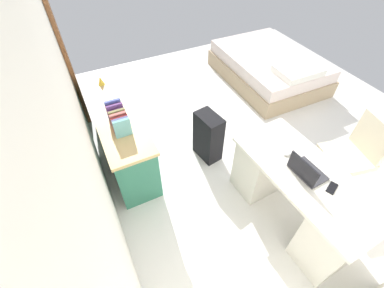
{
  "coord_description": "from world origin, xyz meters",
  "views": [
    {
      "loc": [
        -2.12,
        1.87,
        2.65
      ],
      "look_at": [
        -0.35,
        1.0,
        0.6
      ],
      "focal_mm": 24.55,
      "sensor_mm": 36.0,
      "label": 1
    }
  ],
  "objects_px": {
    "desk": "(297,195)",
    "laptop": "(306,171)",
    "bed": "(269,67)",
    "cell_phone_near_laptop": "(332,188)",
    "office_chair": "(349,158)",
    "figurine_small": "(101,81)",
    "suitcase_black": "(208,137)",
    "credenza": "(119,132)",
    "computer_mouse": "(288,153)"
  },
  "relations": [
    {
      "from": "suitcase_black",
      "to": "figurine_small",
      "type": "xyz_separation_m",
      "value": [
        1.07,
        0.99,
        0.48
      ]
    },
    {
      "from": "desk",
      "to": "laptop",
      "type": "height_order",
      "value": "laptop"
    },
    {
      "from": "computer_mouse",
      "to": "figurine_small",
      "type": "bearing_deg",
      "value": 31.56
    },
    {
      "from": "bed",
      "to": "figurine_small",
      "type": "bearing_deg",
      "value": 91.52
    },
    {
      "from": "figurine_small",
      "to": "office_chair",
      "type": "bearing_deg",
      "value": -134.36
    },
    {
      "from": "figurine_small",
      "to": "laptop",
      "type": "bearing_deg",
      "value": -149.36
    },
    {
      "from": "figurine_small",
      "to": "bed",
      "type": "bearing_deg",
      "value": -88.48
    },
    {
      "from": "credenza",
      "to": "suitcase_black",
      "type": "distance_m",
      "value": 1.13
    },
    {
      "from": "figurine_small",
      "to": "suitcase_black",
      "type": "bearing_deg",
      "value": -137.2
    },
    {
      "from": "bed",
      "to": "suitcase_black",
      "type": "height_order",
      "value": "suitcase_black"
    },
    {
      "from": "cell_phone_near_laptop",
      "to": "desk",
      "type": "bearing_deg",
      "value": -4.63
    },
    {
      "from": "computer_mouse",
      "to": "cell_phone_near_laptop",
      "type": "relative_size",
      "value": 0.74
    },
    {
      "from": "credenza",
      "to": "suitcase_black",
      "type": "height_order",
      "value": "credenza"
    },
    {
      "from": "desk",
      "to": "cell_phone_near_laptop",
      "type": "bearing_deg",
      "value": -160.88
    },
    {
      "from": "desk",
      "to": "computer_mouse",
      "type": "relative_size",
      "value": 14.71
    },
    {
      "from": "suitcase_black",
      "to": "laptop",
      "type": "xyz_separation_m",
      "value": [
        -1.17,
        -0.34,
        0.46
      ]
    },
    {
      "from": "laptop",
      "to": "desk",
      "type": "bearing_deg",
      "value": -107.68
    },
    {
      "from": "desk",
      "to": "credenza",
      "type": "relative_size",
      "value": 0.82
    },
    {
      "from": "laptop",
      "to": "computer_mouse",
      "type": "height_order",
      "value": "laptop"
    },
    {
      "from": "laptop",
      "to": "office_chair",
      "type": "bearing_deg",
      "value": -84.03
    },
    {
      "from": "office_chair",
      "to": "suitcase_black",
      "type": "relative_size",
      "value": 1.42
    },
    {
      "from": "office_chair",
      "to": "figurine_small",
      "type": "relative_size",
      "value": 8.55
    },
    {
      "from": "office_chair",
      "to": "laptop",
      "type": "bearing_deg",
      "value": 95.97
    },
    {
      "from": "desk",
      "to": "laptop",
      "type": "xyz_separation_m",
      "value": [
        0.01,
        0.04,
        0.4
      ]
    },
    {
      "from": "desk",
      "to": "bed",
      "type": "bearing_deg",
      "value": -32.41
    },
    {
      "from": "office_chair",
      "to": "credenza",
      "type": "bearing_deg",
      "value": 53.68
    },
    {
      "from": "credenza",
      "to": "figurine_small",
      "type": "xyz_separation_m",
      "value": [
        0.54,
        0.0,
        0.43
      ]
    },
    {
      "from": "computer_mouse",
      "to": "figurine_small",
      "type": "relative_size",
      "value": 0.91
    },
    {
      "from": "desk",
      "to": "computer_mouse",
      "type": "distance_m",
      "value": 0.46
    },
    {
      "from": "desk",
      "to": "suitcase_black",
      "type": "bearing_deg",
      "value": 17.49
    },
    {
      "from": "office_chair",
      "to": "computer_mouse",
      "type": "bearing_deg",
      "value": 78.56
    },
    {
      "from": "suitcase_black",
      "to": "bed",
      "type": "bearing_deg",
      "value": -67.6
    },
    {
      "from": "suitcase_black",
      "to": "figurine_small",
      "type": "bearing_deg",
      "value": 33.42
    },
    {
      "from": "bed",
      "to": "cell_phone_near_laptop",
      "type": "relative_size",
      "value": 14.15
    },
    {
      "from": "desk",
      "to": "bed",
      "type": "xyz_separation_m",
      "value": [
        2.33,
        -1.48,
        -0.14
      ]
    },
    {
      "from": "bed",
      "to": "desk",
      "type": "bearing_deg",
      "value": 147.59
    },
    {
      "from": "credenza",
      "to": "computer_mouse",
      "type": "bearing_deg",
      "value": -136.84
    },
    {
      "from": "credenza",
      "to": "suitcase_black",
      "type": "bearing_deg",
      "value": -118.41
    },
    {
      "from": "desk",
      "to": "computer_mouse",
      "type": "height_order",
      "value": "computer_mouse"
    },
    {
      "from": "desk",
      "to": "bed",
      "type": "distance_m",
      "value": 2.76
    },
    {
      "from": "laptop",
      "to": "cell_phone_near_laptop",
      "type": "bearing_deg",
      "value": -153.85
    },
    {
      "from": "laptop",
      "to": "bed",
      "type": "bearing_deg",
      "value": -33.17
    },
    {
      "from": "desk",
      "to": "bed",
      "type": "relative_size",
      "value": 0.76
    },
    {
      "from": "office_chair",
      "to": "bed",
      "type": "xyz_separation_m",
      "value": [
        2.23,
        -0.64,
        -0.18
      ]
    },
    {
      "from": "bed",
      "to": "cell_phone_near_laptop",
      "type": "xyz_separation_m",
      "value": [
        -2.54,
        1.41,
        0.5
      ]
    },
    {
      "from": "credenza",
      "to": "laptop",
      "type": "bearing_deg",
      "value": -142.14
    },
    {
      "from": "credenza",
      "to": "figurine_small",
      "type": "relative_size",
      "value": 16.36
    },
    {
      "from": "office_chair",
      "to": "cell_phone_near_laptop",
      "type": "height_order",
      "value": "office_chair"
    },
    {
      "from": "office_chair",
      "to": "figurine_small",
      "type": "distance_m",
      "value": 3.1
    },
    {
      "from": "laptop",
      "to": "figurine_small",
      "type": "distance_m",
      "value": 2.61
    }
  ]
}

